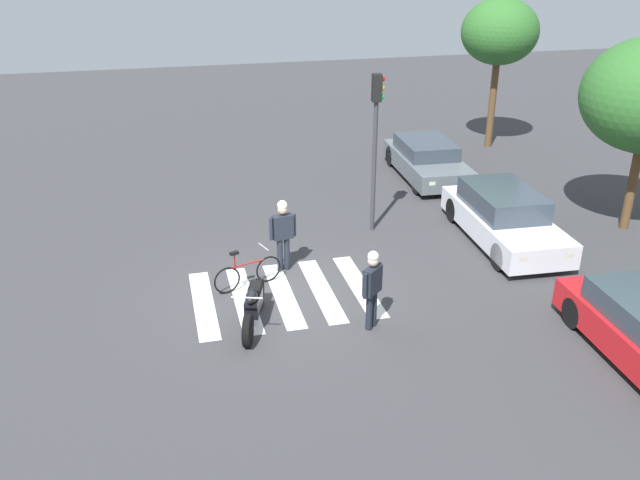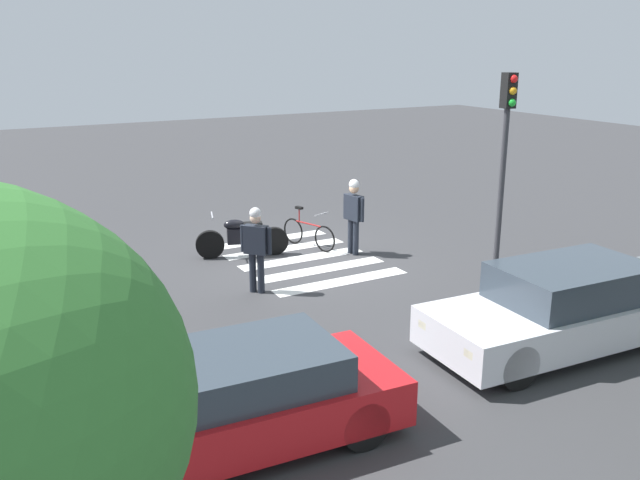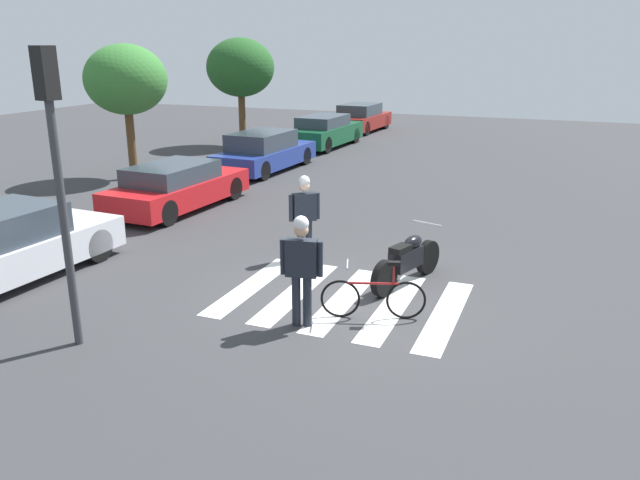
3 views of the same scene
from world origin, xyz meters
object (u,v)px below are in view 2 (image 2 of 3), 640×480
object	(u,v)px
car_white_van	(562,308)
traffic_light_pole	(505,144)
police_motorcycle	(243,237)
car_red_convertible	(229,401)
leaning_bicycle	(308,233)
officer_on_foot	(354,211)
officer_by_motorcycle	(256,244)

from	to	relation	value
car_white_van	traffic_light_pole	distance (m)	4.11
police_motorcycle	traffic_light_pole	bearing A→B (deg)	136.52
police_motorcycle	car_red_convertible	distance (m)	7.82
leaning_bicycle	officer_on_foot	world-z (taller)	officer_on_foot
police_motorcycle	traffic_light_pole	world-z (taller)	traffic_light_pole
leaning_bicycle	officer_by_motorcycle	world-z (taller)	officer_by_motorcycle
police_motorcycle	officer_by_motorcycle	distance (m)	2.50
police_motorcycle	car_red_convertible	xyz separation A→B (m)	(3.17, 7.15, 0.15)
police_motorcycle	car_red_convertible	bearing A→B (deg)	66.08
officer_by_motorcycle	car_white_van	size ratio (longest dim) A/B	0.38
officer_on_foot	leaning_bicycle	bearing A→B (deg)	-54.93
car_white_van	car_red_convertible	size ratio (longest dim) A/B	1.02
officer_on_foot	car_red_convertible	size ratio (longest dim) A/B	0.40
car_white_van	officer_on_foot	bearing A→B (deg)	-87.21
car_red_convertible	traffic_light_pole	distance (m)	8.33
police_motorcycle	car_red_convertible	size ratio (longest dim) A/B	0.47
police_motorcycle	traffic_light_pole	distance (m)	6.25
officer_by_motorcycle	car_red_convertible	distance (m)	5.42
officer_by_motorcycle	car_red_convertible	world-z (taller)	officer_by_motorcycle
police_motorcycle	officer_by_motorcycle	world-z (taller)	officer_by_motorcycle
officer_by_motorcycle	car_red_convertible	xyz separation A→B (m)	(2.49, 4.80, -0.40)
leaning_bicycle	car_red_convertible	size ratio (longest dim) A/B	0.36
officer_by_motorcycle	traffic_light_pole	xyz separation A→B (m)	(-4.87, 1.62, 1.86)
leaning_bicycle	traffic_light_pole	distance (m)	5.23
traffic_light_pole	car_white_van	bearing A→B (deg)	63.92
traffic_light_pole	police_motorcycle	bearing A→B (deg)	-43.48
officer_by_motorcycle	car_red_convertible	size ratio (longest dim) A/B	0.39
car_red_convertible	traffic_light_pole	size ratio (longest dim) A/B	1.06
officer_by_motorcycle	traffic_light_pole	distance (m)	5.46
officer_by_motorcycle	police_motorcycle	bearing A→B (deg)	-106.13
officer_on_foot	officer_by_motorcycle	xyz separation A→B (m)	(3.05, 1.25, -0.04)
car_red_convertible	officer_by_motorcycle	bearing A→B (deg)	-117.44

